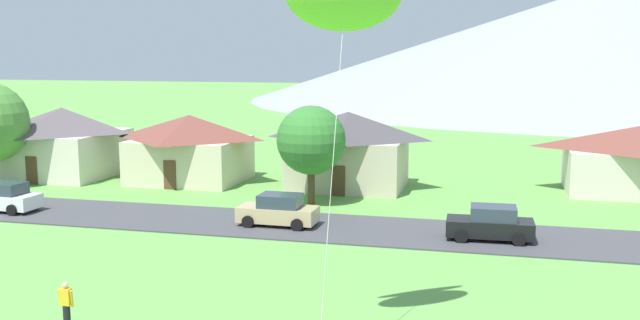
{
  "coord_description": "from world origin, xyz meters",
  "views": [
    {
      "loc": [
        6.52,
        -9.4,
        9.2
      ],
      "look_at": [
        0.26,
        15.57,
        5.27
      ],
      "focal_mm": 39.52,
      "sensor_mm": 36.0,
      "label": 1
    }
  ],
  "objects_px": {
    "house_left_center": "(348,149)",
    "house_rightmost": "(190,147)",
    "tree_near_left": "(311,140)",
    "parked_car_black_mid_west": "(491,224)",
    "parked_car_white_mid_east": "(4,197)",
    "watcher_person": "(66,305)",
    "house_right_center": "(63,140)",
    "parked_car_tan_west_end": "(278,211)"
  },
  "relations": [
    {
      "from": "house_right_center",
      "to": "watcher_person",
      "type": "distance_m",
      "value": 32.09
    },
    {
      "from": "parked_car_white_mid_east",
      "to": "watcher_person",
      "type": "distance_m",
      "value": 20.28
    },
    {
      "from": "house_left_center",
      "to": "house_right_center",
      "type": "height_order",
      "value": "house_left_center"
    },
    {
      "from": "house_left_center",
      "to": "house_rightmost",
      "type": "relative_size",
      "value": 1.01
    },
    {
      "from": "parked_car_tan_west_end",
      "to": "house_right_center",
      "type": "bearing_deg",
      "value": 151.2
    },
    {
      "from": "parked_car_tan_west_end",
      "to": "house_left_center",
      "type": "bearing_deg",
      "value": 83.48
    },
    {
      "from": "house_rightmost",
      "to": "tree_near_left",
      "type": "relative_size",
      "value": 1.34
    },
    {
      "from": "parked_car_black_mid_west",
      "to": "watcher_person",
      "type": "height_order",
      "value": "parked_car_black_mid_west"
    },
    {
      "from": "house_rightmost",
      "to": "parked_car_tan_west_end",
      "type": "xyz_separation_m",
      "value": [
        10.23,
        -11.38,
        -1.62
      ]
    },
    {
      "from": "house_left_center",
      "to": "parked_car_white_mid_east",
      "type": "xyz_separation_m",
      "value": [
        -17.9,
        -12.29,
        -1.84
      ]
    },
    {
      "from": "house_left_center",
      "to": "house_rightmost",
      "type": "distance_m",
      "value": 11.58
    },
    {
      "from": "tree_near_left",
      "to": "parked_car_white_mid_east",
      "type": "height_order",
      "value": "tree_near_left"
    },
    {
      "from": "house_right_center",
      "to": "parked_car_black_mid_west",
      "type": "xyz_separation_m",
      "value": [
        31.51,
        -11.52,
        -1.8
      ]
    },
    {
      "from": "house_right_center",
      "to": "parked_car_white_mid_east",
      "type": "xyz_separation_m",
      "value": [
        3.94,
        -11.85,
        -1.8
      ]
    },
    {
      "from": "parked_car_tan_west_end",
      "to": "parked_car_black_mid_west",
      "type": "distance_m",
      "value": 11.02
    },
    {
      "from": "house_right_center",
      "to": "house_rightmost",
      "type": "distance_m",
      "value": 10.26
    },
    {
      "from": "parked_car_white_mid_east",
      "to": "parked_car_tan_west_end",
      "type": "bearing_deg",
      "value": 2.02
    },
    {
      "from": "house_right_center",
      "to": "tree_near_left",
      "type": "relative_size",
      "value": 1.38
    },
    {
      "from": "parked_car_black_mid_west",
      "to": "parked_car_white_mid_east",
      "type": "bearing_deg",
      "value": -179.32
    },
    {
      "from": "parked_car_black_mid_west",
      "to": "watcher_person",
      "type": "xyz_separation_m",
      "value": [
        -13.62,
        -15.05,
        0.01
      ]
    },
    {
      "from": "parked_car_tan_west_end",
      "to": "parked_car_black_mid_west",
      "type": "height_order",
      "value": "same"
    },
    {
      "from": "house_rightmost",
      "to": "parked_car_black_mid_west",
      "type": "relative_size",
      "value": 1.91
    },
    {
      "from": "house_left_center",
      "to": "parked_car_tan_west_end",
      "type": "relative_size",
      "value": 1.93
    },
    {
      "from": "house_rightmost",
      "to": "watcher_person",
      "type": "height_order",
      "value": "house_rightmost"
    },
    {
      "from": "house_rightmost",
      "to": "parked_car_white_mid_east",
      "type": "bearing_deg",
      "value": -117.86
    },
    {
      "from": "house_rightmost",
      "to": "watcher_person",
      "type": "distance_m",
      "value": 27.81
    },
    {
      "from": "parked_car_tan_west_end",
      "to": "parked_car_black_mid_west",
      "type": "bearing_deg",
      "value": -1.33
    },
    {
      "from": "house_right_center",
      "to": "watcher_person",
      "type": "height_order",
      "value": "house_right_center"
    },
    {
      "from": "house_right_center",
      "to": "house_rightmost",
      "type": "height_order",
      "value": "house_right_center"
    },
    {
      "from": "house_right_center",
      "to": "tree_near_left",
      "type": "xyz_separation_m",
      "value": [
        20.73,
        -5.31,
        1.27
      ]
    },
    {
      "from": "house_left_center",
      "to": "parked_car_white_mid_east",
      "type": "relative_size",
      "value": 1.92
    },
    {
      "from": "house_rightmost",
      "to": "parked_car_white_mid_east",
      "type": "distance_m",
      "value": 13.63
    },
    {
      "from": "house_right_center",
      "to": "parked_car_tan_west_end",
      "type": "relative_size",
      "value": 1.98
    },
    {
      "from": "house_left_center",
      "to": "watcher_person",
      "type": "xyz_separation_m",
      "value": [
        -3.95,
        -27.01,
        -1.83
      ]
    },
    {
      "from": "house_rightmost",
      "to": "tree_near_left",
      "type": "distance_m",
      "value": 11.88
    },
    {
      "from": "house_right_center",
      "to": "parked_car_tan_west_end",
      "type": "height_order",
      "value": "house_right_center"
    },
    {
      "from": "parked_car_tan_west_end",
      "to": "watcher_person",
      "type": "xyz_separation_m",
      "value": [
        -2.61,
        -15.31,
        0.01
      ]
    },
    {
      "from": "house_rightmost",
      "to": "parked_car_black_mid_west",
      "type": "bearing_deg",
      "value": -28.72
    },
    {
      "from": "tree_near_left",
      "to": "house_right_center",
      "type": "bearing_deg",
      "value": 165.64
    },
    {
      "from": "tree_near_left",
      "to": "watcher_person",
      "type": "distance_m",
      "value": 21.68
    },
    {
      "from": "parked_car_black_mid_west",
      "to": "house_rightmost",
      "type": "bearing_deg",
      "value": 151.28
    },
    {
      "from": "tree_near_left",
      "to": "watcher_person",
      "type": "bearing_deg",
      "value": -97.63
    }
  ]
}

